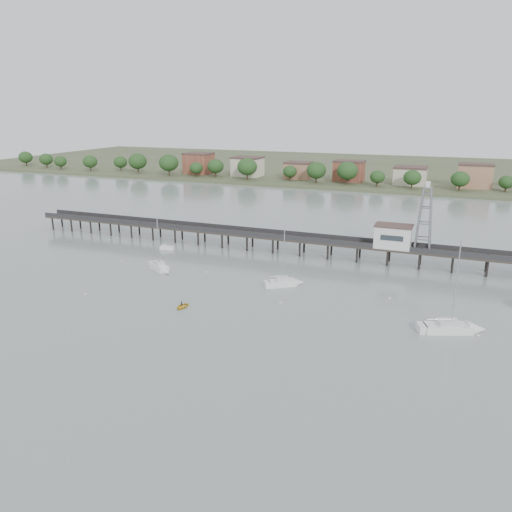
# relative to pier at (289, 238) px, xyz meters

# --- Properties ---
(ground_plane) EXTENTS (500.00, 500.00, 0.00)m
(ground_plane) POSITION_rel_pier_xyz_m (0.00, -60.00, -3.79)
(ground_plane) COLOR gray
(ground_plane) RESTS_ON ground
(pier) EXTENTS (150.00, 5.00, 5.50)m
(pier) POSITION_rel_pier_xyz_m (0.00, 0.00, 0.00)
(pier) COLOR #2D2823
(pier) RESTS_ON ground
(pier_building) EXTENTS (8.40, 5.40, 5.30)m
(pier_building) POSITION_rel_pier_xyz_m (25.00, 0.00, 2.87)
(pier_building) COLOR silver
(pier_building) RESTS_ON ground
(lattice_tower) EXTENTS (3.20, 3.20, 15.50)m
(lattice_tower) POSITION_rel_pier_xyz_m (31.50, 0.00, 7.31)
(lattice_tower) COLOR slate
(lattice_tower) RESTS_ON ground
(sailboat_b) EXTENTS (7.64, 5.84, 12.62)m
(sailboat_b) POSITION_rel_pier_xyz_m (-21.76, -24.18, -3.15)
(sailboat_b) COLOR white
(sailboat_b) RESTS_ON ground
(sailboat_d) EXTENTS (10.37, 6.30, 16.33)m
(sailboat_d) POSITION_rel_pier_xyz_m (39.78, -33.49, -3.17)
(sailboat_d) COLOR white
(sailboat_d) RESTS_ON ground
(sailboat_c) EXTENTS (7.40, 6.20, 12.52)m
(sailboat_c) POSITION_rel_pier_xyz_m (7.17, -22.89, -3.15)
(sailboat_c) COLOR white
(sailboat_c) RESTS_ON ground
(white_tender) EXTENTS (3.86, 2.16, 1.42)m
(white_tender) POSITION_rel_pier_xyz_m (-29.97, -8.33, -3.36)
(white_tender) COLOR white
(white_tender) RESTS_ON ground
(yellow_dinghy) EXTENTS (2.21, 0.87, 3.01)m
(yellow_dinghy) POSITION_rel_pier_xyz_m (-6.98, -40.98, -3.79)
(yellow_dinghy) COLOR yellow
(yellow_dinghy) RESTS_ON ground
(dinghy_occupant) EXTENTS (0.62, 1.05, 0.24)m
(dinghy_occupant) POSITION_rel_pier_xyz_m (-6.98, -40.98, -3.79)
(dinghy_occupant) COLOR black
(dinghy_occupant) RESTS_ON ground
(mooring_buoys) EXTENTS (77.64, 21.17, 0.39)m
(mooring_buoys) POSITION_rel_pier_xyz_m (0.86, -28.96, -3.71)
(mooring_buoys) COLOR beige
(mooring_buoys) RESTS_ON ground
(far_shore) EXTENTS (500.00, 170.00, 10.40)m
(far_shore) POSITION_rel_pier_xyz_m (0.36, 179.58, -2.85)
(far_shore) COLOR #475133
(far_shore) RESTS_ON ground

